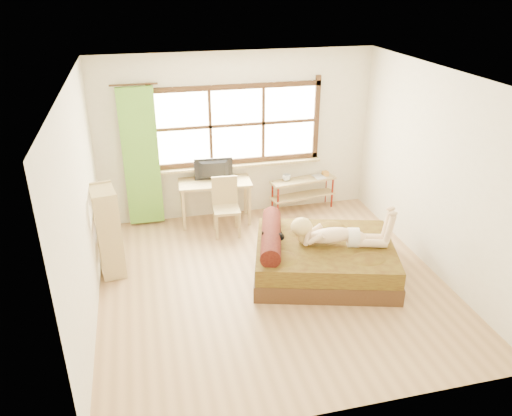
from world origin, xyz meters
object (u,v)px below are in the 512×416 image
object	(u,v)px
bed	(321,257)
woman	(338,226)
pipe_shelf	(304,187)
kitten	(272,239)
bookshelf	(108,231)
desk	(215,187)
chair	(226,203)

from	to	relation	value
bed	woman	xyz separation A→B (m)	(0.19, -0.06, 0.49)
pipe_shelf	woman	bearing A→B (deg)	-105.07
bed	kitten	distance (m)	0.75
woman	bookshelf	bearing A→B (deg)	-178.93
pipe_shelf	bookshelf	size ratio (longest dim) A/B	0.95
desk	bookshelf	size ratio (longest dim) A/B	0.96
woman	pipe_shelf	size ratio (longest dim) A/B	1.11
bed	chair	xyz separation A→B (m)	(-1.03, 1.52, 0.25)
woman	desk	distance (m)	2.37
pipe_shelf	chair	bearing A→B (deg)	-170.27
woman	desk	xyz separation A→B (m)	(-1.33, 1.95, -0.12)
bed	chair	world-z (taller)	chair
bed	bookshelf	world-z (taller)	bookshelf
desk	pipe_shelf	size ratio (longest dim) A/B	1.01
bed	pipe_shelf	world-z (taller)	bed
kitten	desk	xyz separation A→B (m)	(-0.46, 1.80, 0.05)
kitten	chair	distance (m)	1.48
kitten	desk	size ratio (longest dim) A/B	0.24
desk	pipe_shelf	world-z (taller)	desk
chair	kitten	bearing A→B (deg)	-72.51
bed	desk	size ratio (longest dim) A/B	1.86
bed	pipe_shelf	size ratio (longest dim) A/B	1.88
desk	bookshelf	world-z (taller)	bookshelf
desk	chair	xyz separation A→B (m)	(0.11, -0.37, -0.12)
bed	bookshelf	xyz separation A→B (m)	(-2.78, 0.72, 0.37)
woman	pipe_shelf	bearing A→B (deg)	99.74
woman	kitten	world-z (taller)	woman
woman	chair	bearing A→B (deg)	143.58
kitten	pipe_shelf	world-z (taller)	kitten
kitten	woman	bearing A→B (deg)	6.10
pipe_shelf	bed	bearing A→B (deg)	-110.65
woman	pipe_shelf	xyz separation A→B (m)	(0.22, 2.08, -0.33)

